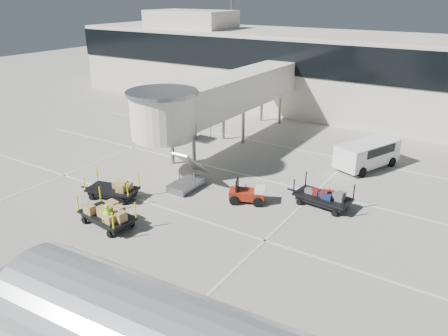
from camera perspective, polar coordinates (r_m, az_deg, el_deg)
The scene contains 11 objects.
ground at distance 24.79m, azimuth -9.33°, elevation -7.43°, with size 140.00×140.00×0.00m, color #A7A295.
lane_markings at distance 31.85m, azimuth 0.92°, elevation -0.19°, with size 40.00×30.00×0.02m.
terminal at distance 48.78m, azimuth 14.50°, elevation 12.01°, with size 64.00×12.11×15.20m.
jet_bridge at distance 34.62m, azimuth -1.14°, elevation 9.07°, with size 5.70×20.40×6.03m.
baggage_tug at distance 26.90m, azimuth 3.17°, elevation -3.41°, with size 2.41×2.06×1.43m.
suitcase_cart at distance 27.04m, azimuth 12.89°, elevation -3.75°, with size 4.15×1.97×1.60m.
box_cart_near at distance 25.09m, azimuth -15.09°, elevation -5.87°, with size 4.15×2.04×1.60m.
box_cart_far at distance 28.21m, azimuth -14.11°, elevation -2.68°, with size 3.96×2.32×1.52m.
ground_worker at distance 24.10m, azimuth -14.91°, elevation -6.55°, with size 0.61×0.40×1.69m, color #8BFB1A.
minivan at distance 33.65m, azimuth 18.34°, elevation 1.97°, with size 3.81×5.47×1.93m.
belt_loader at distance 52.34m, azimuth -7.31°, elevation 9.41°, with size 4.27×2.66×1.93m.
Camera 1 is at (14.87, -15.71, 12.11)m, focal length 35.00 mm.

